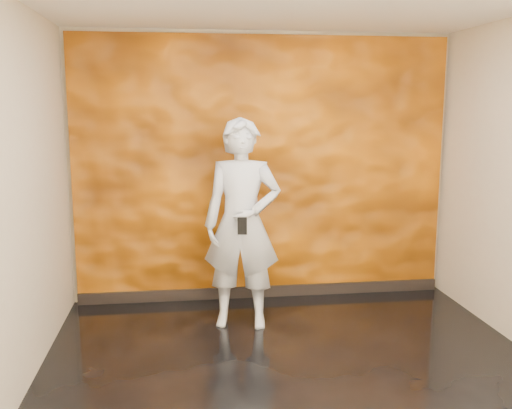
{
  "coord_description": "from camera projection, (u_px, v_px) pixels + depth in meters",
  "views": [
    {
      "loc": [
        -0.86,
        -3.94,
        2.05
      ],
      "look_at": [
        -0.21,
        0.91,
        1.2
      ],
      "focal_mm": 40.0,
      "sensor_mm": 36.0,
      "label": 1
    }
  ],
  "objects": [
    {
      "name": "room",
      "position": [
        302.0,
        197.0,
        4.07
      ],
      "size": [
        4.02,
        4.02,
        2.81
      ],
      "color": "black",
      "rests_on": "ground"
    },
    {
      "name": "feature_wall",
      "position": [
        263.0,
        170.0,
        5.99
      ],
      "size": [
        3.9,
        0.06,
        2.75
      ],
      "primitive_type": "cube",
      "color": "orange",
      "rests_on": "ground"
    },
    {
      "name": "baseboard",
      "position": [
        263.0,
        291.0,
        6.17
      ],
      "size": [
        3.9,
        0.04,
        0.12
      ],
      "primitive_type": "cube",
      "color": "black",
      "rests_on": "ground"
    },
    {
      "name": "man",
      "position": [
        242.0,
        224.0,
        5.25
      ],
      "size": [
        0.78,
        0.59,
        1.94
      ],
      "primitive_type": "imported",
      "rotation": [
        0.0,
        0.0,
        -0.19
      ],
      "color": "#969AA4",
      "rests_on": "ground"
    },
    {
      "name": "phone",
      "position": [
        242.0,
        226.0,
        4.98
      ],
      "size": [
        0.08,
        0.03,
        0.15
      ],
      "primitive_type": "cube",
      "rotation": [
        0.0,
        0.0,
        -0.17
      ],
      "color": "black",
      "rests_on": "man"
    }
  ]
}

